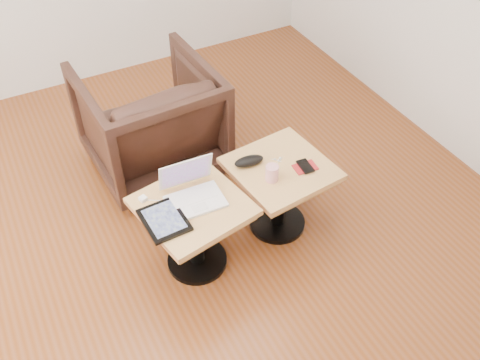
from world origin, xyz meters
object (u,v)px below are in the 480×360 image
side_table_right (280,182)px  armchair (150,120)px  laptop (192,192)px  striped_cup (272,173)px  side_table_left (194,220)px

side_table_right → armchair: armchair is taller
laptop → armchair: bearing=87.0°
side_table_right → striped_cup: 0.21m
side_table_left → armchair: (0.10, 0.92, 0.02)m
side_table_left → side_table_right: (0.56, 0.04, 0.00)m
side_table_right → laptop: (-0.54, 0.01, 0.16)m
laptop → armchair: 0.89m
armchair → striped_cup: bearing=107.7°
side_table_left → striped_cup: (0.46, -0.03, 0.17)m
laptop → armchair: armchair is taller
side_table_right → armchair: size_ratio=0.70×
side_table_left → striped_cup: size_ratio=6.61×
side_table_left → armchair: size_ratio=0.74×
side_table_left → striped_cup: bearing=-14.1°
side_table_left → armchair: 0.92m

